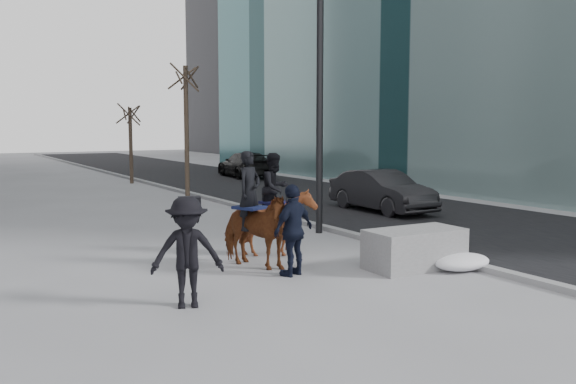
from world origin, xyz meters
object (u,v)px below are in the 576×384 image
mounted_left (253,225)px  mounted_right (277,215)px  planter (415,249)px  car_near (381,191)px

mounted_left → mounted_right: 1.26m
planter → mounted_left: size_ratio=0.84×
planter → mounted_right: (-1.76, 2.46, 0.51)m
planter → car_near: size_ratio=0.47×
car_near → mounted_left: bearing=-145.1°
car_near → mounted_left: (-7.42, -4.98, 0.18)m
planter → car_near: (4.65, 6.69, 0.29)m
mounted_right → car_near: bearing=33.4°
mounted_right → mounted_left: bearing=-143.2°
car_near → mounted_left: size_ratio=1.78×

